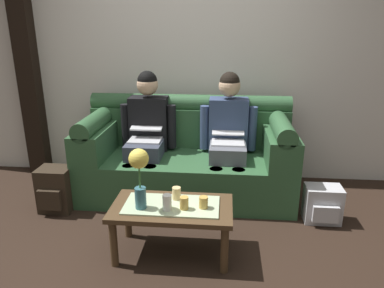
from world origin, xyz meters
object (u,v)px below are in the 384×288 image
(couch, at_px, (187,157))
(coffee_table, at_px, (172,213))
(cup_far_center, at_px, (203,202))
(cup_near_left, at_px, (167,202))
(cup_far_left, at_px, (176,193))
(backpack_right, at_px, (323,205))
(backpack_left, at_px, (56,190))
(flower_vase, at_px, (139,170))
(cup_near_right, at_px, (184,203))
(person_right, at_px, (228,131))
(person_left, at_px, (147,129))

(couch, xyz_separation_m, coffee_table, (0.00, -1.07, -0.03))
(coffee_table, height_order, cup_far_center, cup_far_center)
(couch, xyz_separation_m, cup_near_left, (-0.02, -1.15, 0.09))
(couch, bearing_deg, cup_far_left, -88.65)
(coffee_table, distance_m, backpack_right, 1.38)
(cup_far_center, height_order, backpack_left, cup_far_center)
(coffee_table, distance_m, cup_far_left, 0.15)
(flower_vase, height_order, cup_far_left, flower_vase)
(cup_near_right, height_order, cup_far_center, cup_near_right)
(cup_near_right, distance_m, backpack_right, 1.34)
(couch, distance_m, cup_far_center, 1.12)
(couch, xyz_separation_m, backpack_left, (-1.16, -0.51, -0.17))
(cup_far_left, bearing_deg, flower_vase, -145.30)
(couch, distance_m, cup_near_left, 1.15)
(cup_near_right, height_order, backpack_left, cup_near_right)
(person_right, bearing_deg, cup_far_center, -98.75)
(backpack_right, bearing_deg, cup_far_left, -157.89)
(backpack_right, distance_m, backpack_left, 2.40)
(cup_far_left, bearing_deg, couch, 91.35)
(backpack_left, bearing_deg, backpack_right, 0.51)
(cup_near_left, distance_m, backpack_left, 1.34)
(person_right, bearing_deg, flower_vase, -118.28)
(cup_near_left, relative_size, cup_far_center, 1.36)
(cup_far_center, bearing_deg, coffee_table, 173.37)
(person_right, xyz_separation_m, backpack_left, (-1.56, -0.50, -0.45))
(cup_near_left, bearing_deg, person_right, 69.88)
(cup_near_right, xyz_separation_m, backpack_right, (1.14, 0.64, -0.29))
(person_right, relative_size, cup_far_center, 14.37)
(cup_near_right, bearing_deg, backpack_left, 153.91)
(coffee_table, height_order, backpack_right, coffee_table)
(backpack_left, bearing_deg, person_left, 33.42)
(couch, relative_size, coffee_table, 2.34)
(person_left, xyz_separation_m, cup_far_left, (0.42, -0.97, -0.21))
(person_left, bearing_deg, backpack_left, -146.58)
(backpack_right, bearing_deg, flower_vase, -155.65)
(person_left, relative_size, flower_vase, 2.75)
(backpack_right, xyz_separation_m, backpack_left, (-2.40, -0.02, 0.04))
(flower_vase, distance_m, cup_far_center, 0.51)
(flower_vase, bearing_deg, couch, 79.53)
(couch, distance_m, person_left, 0.49)
(cup_far_left, height_order, backpack_left, cup_far_left)
(person_right, relative_size, backpack_left, 2.96)
(person_left, distance_m, cup_near_left, 1.23)
(flower_vase, distance_m, cup_near_left, 0.30)
(cup_near_left, height_order, backpack_right, cup_near_left)
(person_left, height_order, backpack_left, person_left)
(cup_far_center, xyz_separation_m, backpack_right, (1.00, 0.61, -0.29))
(backpack_right, bearing_deg, couch, 158.58)
(coffee_table, bearing_deg, backpack_right, 25.30)
(coffee_table, xyz_separation_m, cup_far_left, (0.02, 0.09, 0.11))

